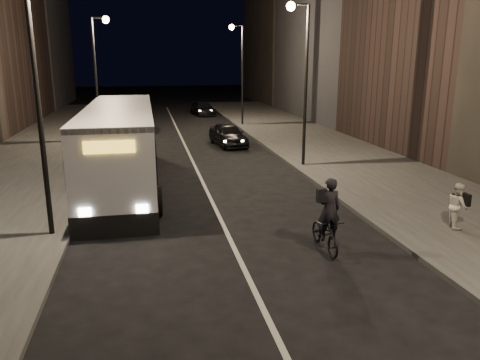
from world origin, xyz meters
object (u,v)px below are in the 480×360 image
city_bus (121,143)px  pedestrian_woman (458,205)px  streetlight_right_mid (301,64)px  car_mid (142,121)px  car_near (228,135)px  streetlight_right_far (239,61)px  streetlight_left_far (99,62)px  streetlight_left_near (44,67)px  cyclist_on_bicycle (326,226)px  car_far (203,108)px

city_bus → pedestrian_woman: bearing=-36.7°
streetlight_right_mid → car_mid: size_ratio=1.77×
car_near → streetlight_right_far: bearing=66.3°
car_near → streetlight_left_far: bearing=152.2°
city_bus → car_near: size_ratio=3.07×
streetlight_left_near → cyclist_on_bicycle: (8.00, -2.71, -4.60)m
cyclist_on_bicycle → car_near: size_ratio=0.53×
streetlight_left_near → car_far: size_ratio=1.78×
cyclist_on_bicycle → streetlight_left_far: bearing=110.9°
streetlight_right_far → pedestrian_woman: 26.53m
streetlight_right_mid → pedestrian_woman: 11.22m
car_far → streetlight_right_mid: bearing=-93.0°
city_bus → car_far: 27.39m
pedestrian_woman → streetlight_left_near: bearing=96.3°
streetlight_left_near → pedestrian_woman: (12.82, -2.07, -4.44)m
cyclist_on_bicycle → car_mid: size_ratio=0.50×
streetlight_right_mid → car_mid: 17.63m
streetlight_left_near → car_mid: (2.53, 22.95, -4.60)m
cyclist_on_bicycle → car_mid: bearing=101.8°
streetlight_left_far → streetlight_right_mid: bearing=-43.2°
streetlight_left_far → cyclist_on_bicycle: bearing=-68.9°
pedestrian_woman → car_mid: bearing=37.8°
city_bus → car_near: (6.41, 8.87, -1.21)m
streetlight_right_mid → streetlight_left_near: size_ratio=1.00×
streetlight_right_far → streetlight_left_far: bearing=-150.6°
city_bus → car_mid: (0.80, 16.76, -1.19)m
streetlight_right_mid → car_near: (-2.53, 7.06, -4.62)m
streetlight_right_far → streetlight_left_near: (-10.66, -24.00, 0.00)m
pedestrian_woman → car_mid: 27.05m
streetlight_right_far → city_bus: size_ratio=0.61×
streetlight_right_mid → pedestrian_woman: size_ratio=5.34×
streetlight_left_near → car_far: 34.11m
city_bus → streetlight_left_far: bearing=98.3°
car_near → car_mid: (-5.61, 7.89, 0.02)m
car_mid → car_far: car_mid is taller
cyclist_on_bicycle → streetlight_right_far: bearing=84.1°
city_bus → car_far: city_bus is taller
city_bus → streetlight_right_far: bearing=63.3°
streetlight_left_near → pedestrian_woman: streetlight_left_near is taller
streetlight_left_far → car_far: 17.65m
pedestrian_woman → car_far: pedestrian_woman is taller
streetlight_right_far → car_far: (-2.05, 8.66, -4.70)m
cyclist_on_bicycle → car_near: bearing=89.3°
pedestrian_woman → car_mid: size_ratio=0.33×
car_mid → streetlight_right_mid: bearing=117.6°
city_bus → car_far: size_ratio=2.92×
car_near → car_mid: size_ratio=0.94×
cyclist_on_bicycle → car_far: (0.62, 35.37, -0.10)m
city_bus → pedestrian_woman: 13.86m
streetlight_right_far → streetlight_left_far: 12.24m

